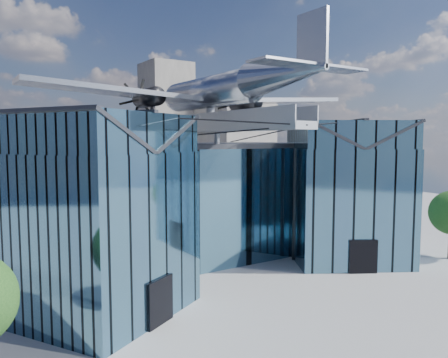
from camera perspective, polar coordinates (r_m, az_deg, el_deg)
ground_plane at (r=33.47m, az=1.91°, el=-12.64°), size 120.00×120.00×0.00m
museum at (r=37.07m, az=-3.22°, el=-2.11°), size 32.88×24.50×17.60m
bg_towers at (r=79.07m, az=-18.68°, el=4.77°), size 77.00×24.50×26.00m
tree_side_e at (r=56.83m, az=11.58°, el=-2.13°), size 3.74×3.74×4.56m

